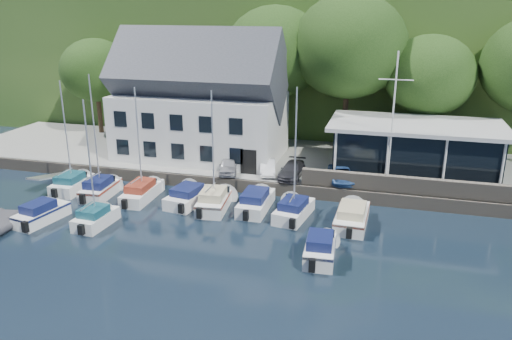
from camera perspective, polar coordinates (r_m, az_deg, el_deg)
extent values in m
plane|color=black|center=(28.61, -4.99, -10.40)|extent=(180.00, 180.00, 0.00)
cube|color=gray|center=(43.96, 2.85, 0.79)|extent=(60.00, 13.00, 1.00)
cube|color=#645C50|center=(37.98, 0.70, -2.05)|extent=(60.00, 0.30, 1.00)
cube|color=#2A4A1B|center=(86.11, 9.64, 14.26)|extent=(160.00, 75.00, 16.00)
cube|color=#645C50|center=(37.02, 19.16, -1.85)|extent=(18.00, 0.50, 1.20)
imported|color=#B9B9BF|center=(39.77, -3.14, 0.56)|extent=(2.18, 3.77, 1.21)
imported|color=white|center=(39.49, 1.35, 0.36)|extent=(1.94, 3.52, 1.10)
imported|color=#2A2A2E|center=(38.74, 4.15, -0.01)|extent=(1.68, 3.97, 1.14)
imported|color=navy|center=(38.28, 9.80, -0.41)|extent=(2.16, 3.72, 1.20)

